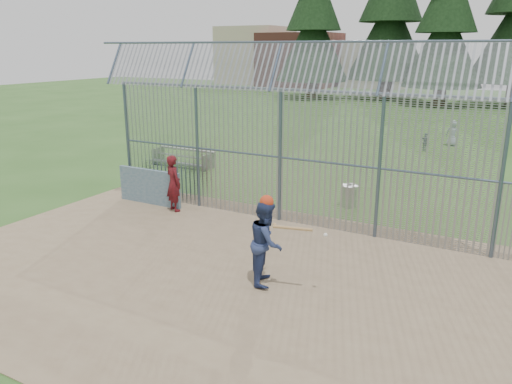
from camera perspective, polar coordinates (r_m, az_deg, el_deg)
The scene contains 12 objects.
ground at distance 12.67m, azimuth -4.37°, elevation -7.89°, with size 120.00×120.00×0.00m, color #2D511E.
dirt_infield at distance 12.29m, azimuth -5.64°, elevation -8.67°, with size 14.00×10.00×0.02m, color #756047.
dugout_wall at distance 17.28m, azimuth -12.06°, elevation 0.61°, with size 2.50×0.12×1.20m, color #38566B.
batter at distance 11.18m, azimuth 1.20°, elevation -5.77°, with size 0.94×0.73×1.93m, color navy.
onlooker at distance 16.33m, azimuth -9.40°, elevation 1.00°, with size 0.67×0.44×1.84m, color maroon.
bg_kid_standing at distance 29.09m, azimuth 21.54°, elevation 6.26°, with size 0.68×0.44×1.39m, color gray.
bg_kid_seated at distance 27.13m, azimuth 18.79°, elevation 5.40°, with size 0.56×0.23×0.95m, color slate.
batting_gear at distance 10.82m, azimuth 1.70°, elevation -1.59°, with size 1.57×0.43×0.72m.
trash_can at distance 17.01m, azimuth 10.62°, elevation -0.41°, with size 0.56×0.56×0.82m.
bleacher at distance 22.73m, azimuth -8.37°, elevation 3.97°, with size 3.00×0.95×0.72m.
backstop_fence at distance 14.15m, azimuth 9.28°, elevation 4.57°, with size 20.09×0.81×5.30m.
distant_buildings at distance 72.47m, azimuth 4.65°, elevation 14.94°, with size 26.50×10.50×8.00m.
Camera 1 is at (6.35, -9.67, 5.17)m, focal length 35.00 mm.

